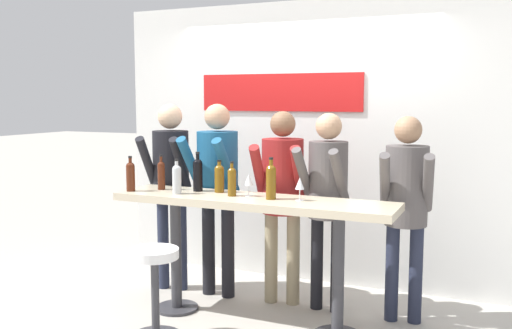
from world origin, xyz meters
name	(u,v)px	position (x,y,z in m)	size (l,w,h in m)	color
ground_plane	(252,322)	(0.00, 0.00, 0.00)	(40.00, 40.00, 0.00)	#B2ADA3
back_wall	(304,142)	(0.00, 1.25, 1.35)	(3.85, 0.12, 2.69)	silver
tasting_table	(252,220)	(0.00, 0.00, 0.83)	(2.25, 0.52, 1.01)	beige
bar_stool	(155,279)	(-0.53, -0.57, 0.45)	(0.38, 0.38, 0.68)	#333338
person_far_left	(171,175)	(-1.01, 0.44, 1.08)	(0.45, 0.57, 1.72)	#23283D
person_left	(217,178)	(-0.54, 0.45, 1.07)	(0.45, 0.55, 1.73)	black
person_center_left	(282,186)	(0.06, 0.50, 1.03)	(0.47, 0.57, 1.67)	gray
person_center	(327,189)	(0.46, 0.48, 1.04)	(0.41, 0.52, 1.66)	black
person_center_right	(406,196)	(1.09, 0.50, 1.02)	(0.44, 0.55, 1.64)	#23283D
wine_bottle_0	(232,180)	(-0.17, 0.00, 1.13)	(0.07, 0.07, 0.27)	brown
wine_bottle_1	(219,177)	(-0.34, 0.12, 1.13)	(0.08, 0.08, 0.27)	brown
wine_bottle_2	(198,173)	(-0.54, 0.10, 1.16)	(0.08, 0.08, 0.33)	black
wine_bottle_3	(177,178)	(-0.62, -0.09, 1.14)	(0.07, 0.07, 0.28)	#B7BCC1
wine_bottle_4	(161,174)	(-0.86, 0.05, 1.14)	(0.06, 0.06, 0.30)	#4C1E0F
wine_bottle_5	(271,180)	(0.16, -0.01, 1.16)	(0.08, 0.08, 0.32)	brown
wine_bottle_6	(131,175)	(-1.05, -0.13, 1.14)	(0.07, 0.07, 0.29)	#4C1E0F
wine_glass_0	(249,180)	(-0.05, 0.04, 1.13)	(0.07, 0.07, 0.18)	silver
wine_glass_1	(300,184)	(0.38, 0.02, 1.13)	(0.07, 0.07, 0.18)	silver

